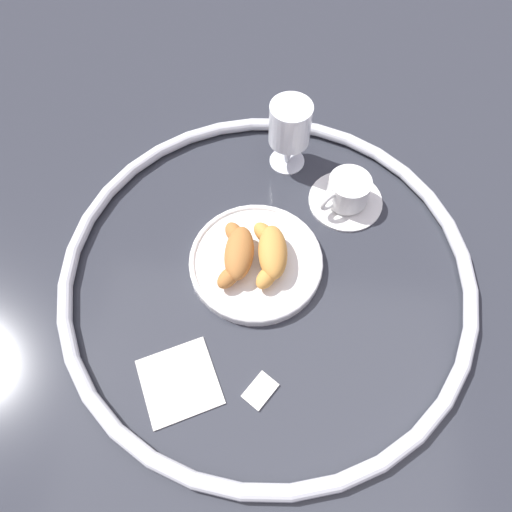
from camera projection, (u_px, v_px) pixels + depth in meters
ground_plane at (267, 274)px, 0.81m from camera, size 2.20×2.20×0.00m
table_chrome_rim at (267, 271)px, 0.80m from camera, size 0.69×0.69×0.02m
pastry_plate at (256, 261)px, 0.81m from camera, size 0.23×0.23×0.02m
croissant_large at (271, 253)px, 0.78m from camera, size 0.14×0.07×0.04m
croissant_small at (237, 253)px, 0.78m from camera, size 0.14×0.06×0.04m
coffee_cup_near at (347, 193)px, 0.86m from camera, size 0.14×0.14×0.06m
juice_glass_left at (290, 127)px, 0.85m from camera, size 0.08×0.08×0.14m
sugar_packet at (260, 390)px, 0.71m from camera, size 0.06×0.06×0.01m
folded_napkin at (179, 382)px, 0.71m from camera, size 0.15×0.15×0.01m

